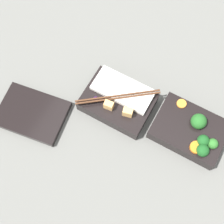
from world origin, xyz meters
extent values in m
plane|color=slate|center=(0.00, 0.00, 0.00)|extent=(3.00, 3.00, 0.00)
cube|color=black|center=(-0.10, 0.00, 0.02)|extent=(0.18, 0.13, 0.04)
sphere|color=#19511E|center=(-0.14, 0.02, 0.05)|extent=(0.03, 0.03, 0.03)
sphere|color=#2D7028|center=(-0.16, 0.02, 0.05)|extent=(0.03, 0.03, 0.03)
sphere|color=#236023|center=(-0.11, -0.02, 0.05)|extent=(0.04, 0.04, 0.04)
sphere|color=#19511E|center=(-0.15, 0.04, 0.05)|extent=(0.03, 0.03, 0.03)
cylinder|color=orange|center=(-0.13, 0.04, 0.04)|extent=(0.04, 0.04, 0.01)
cylinder|color=orange|center=(-0.05, -0.05, 0.04)|extent=(0.03, 0.03, 0.01)
cube|color=black|center=(0.11, 0.02, 0.02)|extent=(0.18, 0.13, 0.04)
cube|color=white|center=(0.11, -0.01, 0.05)|extent=(0.16, 0.08, 0.01)
cube|color=#EAB266|center=(0.06, 0.05, 0.05)|extent=(0.03, 0.02, 0.03)
cube|color=#EAB266|center=(0.12, 0.05, 0.05)|extent=(0.03, 0.02, 0.02)
sphere|color=#381942|center=(0.16, 0.05, 0.05)|extent=(0.01, 0.01, 0.01)
cylinder|color=#56331E|center=(0.11, 0.02, 0.05)|extent=(0.18, 0.14, 0.01)
cylinder|color=#56331E|center=(0.11, 0.02, 0.05)|extent=(0.18, 0.14, 0.01)
cube|color=black|center=(0.30, 0.16, 0.01)|extent=(0.20, 0.16, 0.02)
camera|label=1|loc=(-0.05, 0.33, 0.80)|focal=50.00mm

